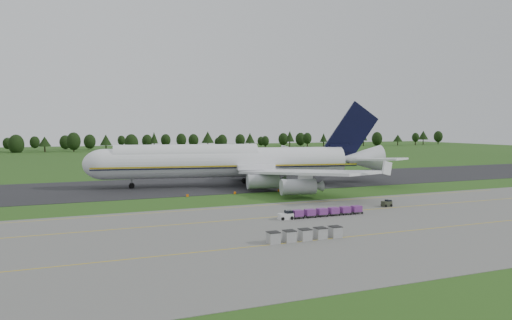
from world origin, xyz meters
name	(u,v)px	position (x,y,z in m)	size (l,w,h in m)	color
ground	(246,199)	(0.00, 0.00, 0.00)	(600.00, 600.00, 0.00)	#264C17
apron	(328,229)	(0.00, -34.00, 0.03)	(300.00, 52.00, 0.06)	slate
taxiway	(208,184)	(0.00, 28.00, 0.04)	(300.00, 40.00, 0.08)	black
apron_markings	(306,220)	(0.00, -26.98, 0.06)	(300.00, 30.20, 0.01)	gold
tree_line	(92,141)	(-14.05, 219.35, 6.28)	(532.15, 24.14, 11.97)	black
aircraft	(234,162)	(5.33, 22.35, 6.39)	(79.96, 76.27, 22.36)	white
baggage_train	(320,212)	(3.90, -24.83, 0.83)	(16.21, 1.47, 1.41)	silver
utility_cart	(387,204)	(21.13, -20.50, 0.57)	(1.95, 1.32, 1.04)	#2C3223
uld_row	(305,235)	(-6.99, -39.46, 0.85)	(11.18, 1.58, 1.56)	#9B9B9B
edge_markers	(235,193)	(0.13, 7.50, 0.27)	(22.81, 0.30, 0.60)	#E26007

